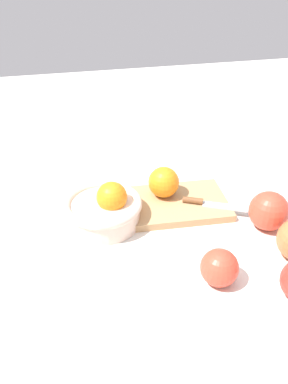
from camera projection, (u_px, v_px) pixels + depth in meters
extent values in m
plane|color=silver|center=(161.00, 236.00, 0.83)|extent=(2.40, 2.40, 0.00)
cylinder|color=beige|center=(103.00, 213.00, 0.85)|extent=(0.16, 0.16, 0.05)
torus|color=beige|center=(102.00, 204.00, 0.84)|extent=(0.17, 0.17, 0.02)
sphere|color=orange|center=(112.00, 197.00, 0.84)|extent=(0.07, 0.07, 0.07)
cube|color=tan|center=(176.00, 204.00, 0.91)|extent=(0.24, 0.17, 0.02)
sphere|color=orange|center=(164.00, 182.00, 0.91)|extent=(0.07, 0.07, 0.07)
cube|color=silver|center=(228.00, 207.00, 0.88)|extent=(0.11, 0.07, 0.00)
cylinder|color=brown|center=(193.00, 200.00, 0.89)|extent=(0.05, 0.03, 0.01)
sphere|color=#D6422D|center=(269.00, 211.00, 0.83)|extent=(0.08, 0.08, 0.08)
sphere|color=#D6422D|center=(219.00, 268.00, 0.70)|extent=(0.07, 0.07, 0.07)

